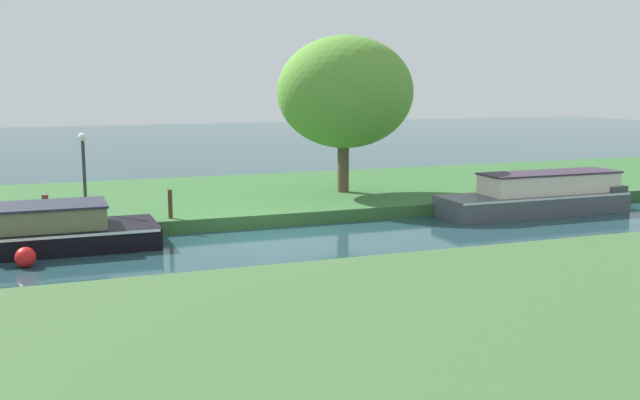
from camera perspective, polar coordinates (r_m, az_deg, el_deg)
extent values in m
plane|color=#1F3F45|center=(20.79, -3.26, -3.20)|extent=(120.00, 120.00, 0.00)
cube|color=#336230|center=(27.40, -7.67, 0.14)|extent=(72.00, 10.00, 0.40)
cube|color=#3D6033|center=(12.74, 9.21, -10.33)|extent=(72.00, 10.00, 0.40)
cube|color=#4B5058|center=(26.07, 15.99, -0.27)|extent=(6.68, 1.85, 0.68)
cube|color=silver|center=(26.02, 16.02, 0.39)|extent=(6.55, 1.88, 0.07)
cube|color=beige|center=(26.37, 17.19, 1.24)|extent=(4.86, 1.41, 0.65)
cube|color=#362A39|center=(26.32, 17.23, 2.01)|extent=(4.96, 1.48, 0.06)
cube|color=#3C4748|center=(27.88, 20.96, 0.98)|extent=(0.72, 1.56, 0.19)
cube|color=black|center=(20.99, -20.04, -2.80)|extent=(5.58, 2.37, 0.59)
cube|color=white|center=(20.94, -20.07, -2.12)|extent=(5.47, 2.40, 0.07)
cube|color=#6C754D|center=(20.88, -20.54, -1.26)|extent=(3.17, 1.80, 0.58)
cube|color=#242834|center=(20.83, -20.59, -0.39)|extent=(3.27, 1.90, 0.06)
cylinder|color=brown|center=(27.25, 1.79, 3.28)|extent=(0.42, 0.42, 2.54)
ellipsoid|color=#5C9636|center=(26.91, 2.01, 8.28)|extent=(5.06, 3.93, 4.03)
cylinder|color=#333338|center=(22.91, -17.62, 1.46)|extent=(0.10, 0.10, 2.30)
sphere|color=white|center=(22.79, -17.78, 4.63)|extent=(0.24, 0.24, 0.24)
cylinder|color=#542F23|center=(22.14, -20.31, -0.77)|extent=(0.18, 0.18, 0.89)
cylinder|color=#4C311E|center=(22.42, -11.42, -0.30)|extent=(0.13, 0.13, 0.86)
sphere|color=red|center=(19.20, -21.67, -4.11)|extent=(0.49, 0.49, 0.49)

